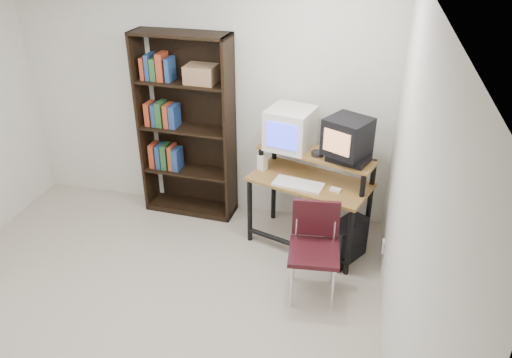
% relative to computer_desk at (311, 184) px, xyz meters
% --- Properties ---
extents(floor, '(4.00, 4.00, 0.01)m').
position_rel_computer_desk_xyz_m(floor, '(-1.26, -1.48, -0.69)').
color(floor, '#B7A997').
rests_on(floor, ground).
extents(back_wall, '(4.00, 0.01, 2.60)m').
position_rel_computer_desk_xyz_m(back_wall, '(-1.26, 0.52, 0.62)').
color(back_wall, silver).
rests_on(back_wall, floor).
extents(right_wall, '(0.01, 4.00, 2.60)m').
position_rel_computer_desk_xyz_m(right_wall, '(0.74, -1.48, 0.62)').
color(right_wall, silver).
rests_on(right_wall, floor).
extents(computer_desk, '(1.26, 0.90, 0.98)m').
position_rel_computer_desk_xyz_m(computer_desk, '(0.00, 0.00, 0.00)').
color(computer_desk, olive).
rests_on(computer_desk, floor).
extents(crt_monitor, '(0.50, 0.50, 0.39)m').
position_rel_computer_desk_xyz_m(crt_monitor, '(-0.25, 0.19, 0.49)').
color(crt_monitor, white).
rests_on(crt_monitor, computer_desk).
extents(vcr, '(0.43, 0.37, 0.08)m').
position_rel_computer_desk_xyz_m(vcr, '(0.34, -0.02, 0.33)').
color(vcr, black).
rests_on(vcr, computer_desk).
extents(crt_tv, '(0.48, 0.48, 0.34)m').
position_rel_computer_desk_xyz_m(crt_tv, '(0.31, -0.01, 0.54)').
color(crt_tv, black).
rests_on(crt_tv, vcr).
extents(cd_spindle, '(0.16, 0.16, 0.05)m').
position_rel_computer_desk_xyz_m(cd_spindle, '(0.04, 0.03, 0.31)').
color(cd_spindle, '#26262B').
rests_on(cd_spindle, computer_desk).
extents(keyboard, '(0.50, 0.29, 0.03)m').
position_rel_computer_desk_xyz_m(keyboard, '(-0.10, -0.14, 0.06)').
color(keyboard, white).
rests_on(keyboard, computer_desk).
extents(mousepad, '(0.27, 0.25, 0.01)m').
position_rel_computer_desk_xyz_m(mousepad, '(0.26, -0.18, 0.04)').
color(mousepad, black).
rests_on(mousepad, computer_desk).
extents(mouse, '(0.11, 0.08, 0.03)m').
position_rel_computer_desk_xyz_m(mouse, '(0.25, -0.17, 0.06)').
color(mouse, white).
rests_on(mouse, mousepad).
extents(desk_speaker, '(0.11, 0.10, 0.17)m').
position_rel_computer_desk_xyz_m(desk_speaker, '(-0.50, 0.11, 0.12)').
color(desk_speaker, white).
rests_on(desk_speaker, computer_desk).
extents(pc_tower, '(0.41, 0.49, 0.42)m').
position_rel_computer_desk_xyz_m(pc_tower, '(0.39, -0.19, -0.47)').
color(pc_tower, black).
rests_on(pc_tower, floor).
extents(school_chair, '(0.47, 0.47, 0.86)m').
position_rel_computer_desk_xyz_m(school_chair, '(0.14, -0.71, -0.15)').
color(school_chair, black).
rests_on(school_chair, floor).
extents(bookshelf, '(1.01, 0.39, 1.99)m').
position_rel_computer_desk_xyz_m(bookshelf, '(-1.38, 0.38, 0.33)').
color(bookshelf, black).
rests_on(bookshelf, floor).
extents(wall_outlet, '(0.02, 0.08, 0.12)m').
position_rel_computer_desk_xyz_m(wall_outlet, '(0.73, -0.33, -0.38)').
color(wall_outlet, beige).
rests_on(wall_outlet, right_wall).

